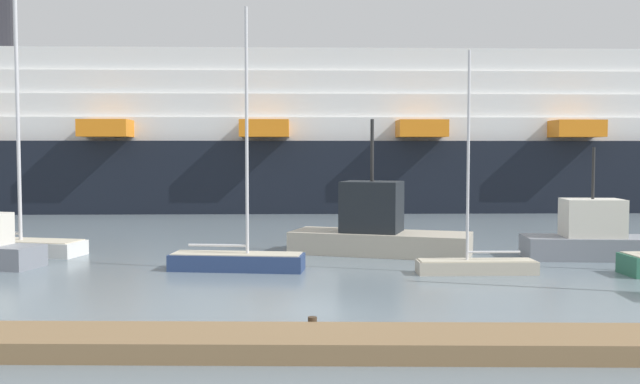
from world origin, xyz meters
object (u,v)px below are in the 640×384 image
at_px(sailboat_1, 237,258).
at_px(fishing_boat_1, 377,230).
at_px(sailboat_2, 10,241).
at_px(cruise_ship, 198,140).
at_px(fishing_boat_0, 597,238).
at_px(sailboat_4, 476,263).

height_order(sailboat_1, fishing_boat_1, sailboat_1).
bearing_deg(sailboat_2, cruise_ship, 94.51).
distance_m(fishing_boat_0, fishing_boat_1, 10.14).
relative_size(sailboat_1, sailboat_2, 0.77).
distance_m(sailboat_4, fishing_boat_0, 7.65).
bearing_deg(fishing_boat_0, sailboat_4, 35.75).
distance_m(sailboat_2, cruise_ship, 30.15).
xyz_separation_m(sailboat_1, cruise_ship, (-7.97, 33.89, 5.51)).
xyz_separation_m(fishing_boat_0, fishing_boat_1, (-10.04, 1.42, 0.20)).
bearing_deg(cruise_ship, fishing_boat_1, -66.51).
relative_size(sailboat_2, fishing_boat_0, 2.03).
height_order(sailboat_4, cruise_ship, cruise_ship).
height_order(sailboat_2, fishing_boat_0, sailboat_2).
bearing_deg(sailboat_2, sailboat_4, -2.12).
bearing_deg(fishing_boat_1, fishing_boat_0, -171.79).
height_order(sailboat_1, cruise_ship, cruise_ship).
bearing_deg(sailboat_2, sailboat_1, -9.67).
bearing_deg(sailboat_2, fishing_boat_0, 9.38).
relative_size(sailboat_1, fishing_boat_0, 1.57).
bearing_deg(fishing_boat_1, sailboat_4, 139.37).
bearing_deg(sailboat_4, fishing_boat_1, -59.47).
xyz_separation_m(sailboat_2, cruise_ship, (3.56, 29.45, 5.39)).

